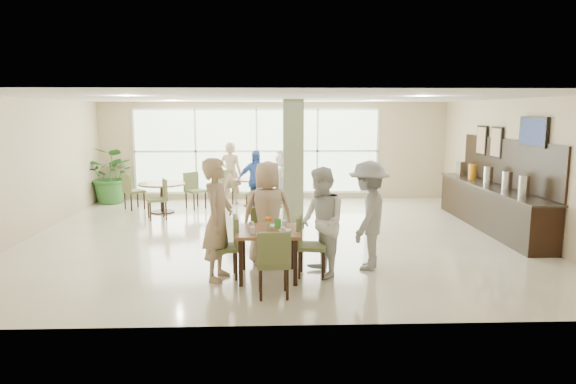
{
  "coord_description": "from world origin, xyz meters",
  "views": [
    {
      "loc": [
        -0.12,
        -10.33,
        2.55
      ],
      "look_at": [
        0.2,
        -1.2,
        1.1
      ],
      "focal_mm": 32.0,
      "sensor_mm": 36.0,
      "label": 1
    }
  ],
  "objects_px": {
    "potted_plant": "(112,175)",
    "teen_standing": "(368,215)",
    "buffet_counter": "(491,203)",
    "adult_standing": "(231,173)",
    "teen_right": "(321,222)",
    "adult_b": "(283,177)",
    "teen_far": "(268,213)",
    "adult_a": "(256,181)",
    "round_table_right": "(254,184)",
    "main_table": "(268,236)",
    "round_table_left": "(162,189)",
    "teen_left": "(218,219)"
  },
  "relations": [
    {
      "from": "teen_standing",
      "to": "adult_b",
      "type": "xyz_separation_m",
      "value": [
        -1.23,
        5.7,
        -0.11
      ]
    },
    {
      "from": "buffet_counter",
      "to": "potted_plant",
      "type": "xyz_separation_m",
      "value": [
        -9.2,
        3.44,
        0.23
      ]
    },
    {
      "from": "main_table",
      "to": "adult_b",
      "type": "relative_size",
      "value": 0.62
    },
    {
      "from": "teen_far",
      "to": "adult_a",
      "type": "height_order",
      "value": "teen_far"
    },
    {
      "from": "main_table",
      "to": "teen_standing",
      "type": "distance_m",
      "value": 1.68
    },
    {
      "from": "potted_plant",
      "to": "teen_standing",
      "type": "bearing_deg",
      "value": -46.23
    },
    {
      "from": "teen_far",
      "to": "adult_standing",
      "type": "height_order",
      "value": "teen_far"
    },
    {
      "from": "buffet_counter",
      "to": "adult_b",
      "type": "relative_size",
      "value": 3.04
    },
    {
      "from": "main_table",
      "to": "potted_plant",
      "type": "height_order",
      "value": "potted_plant"
    },
    {
      "from": "teen_left",
      "to": "teen_right",
      "type": "height_order",
      "value": "teen_left"
    },
    {
      "from": "round_table_left",
      "to": "teen_right",
      "type": "distance_m",
      "value": 6.28
    },
    {
      "from": "round_table_left",
      "to": "round_table_right",
      "type": "distance_m",
      "value": 2.46
    },
    {
      "from": "teen_far",
      "to": "adult_a",
      "type": "xyz_separation_m",
      "value": [
        -0.34,
        4.62,
        -0.09
      ]
    },
    {
      "from": "main_table",
      "to": "adult_a",
      "type": "distance_m",
      "value": 5.35
    },
    {
      "from": "round_table_left",
      "to": "adult_a",
      "type": "bearing_deg",
      "value": 2.4
    },
    {
      "from": "round_table_right",
      "to": "potted_plant",
      "type": "height_order",
      "value": "potted_plant"
    },
    {
      "from": "round_table_left",
      "to": "teen_standing",
      "type": "bearing_deg",
      "value": -48.28
    },
    {
      "from": "adult_a",
      "to": "adult_standing",
      "type": "height_order",
      "value": "adult_standing"
    },
    {
      "from": "main_table",
      "to": "buffet_counter",
      "type": "xyz_separation_m",
      "value": [
        4.86,
        3.18,
        -0.1
      ]
    },
    {
      "from": "main_table",
      "to": "teen_right",
      "type": "xyz_separation_m",
      "value": [
        0.82,
        0.05,
        0.2
      ]
    },
    {
      "from": "adult_standing",
      "to": "teen_standing",
      "type": "bearing_deg",
      "value": 126.01
    },
    {
      "from": "teen_standing",
      "to": "adult_a",
      "type": "bearing_deg",
      "value": -135.81
    },
    {
      "from": "teen_far",
      "to": "teen_right",
      "type": "relative_size",
      "value": 1.02
    },
    {
      "from": "round_table_right",
      "to": "buffet_counter",
      "type": "relative_size",
      "value": 0.25
    },
    {
      "from": "round_table_left",
      "to": "buffet_counter",
      "type": "distance_m",
      "value": 7.83
    },
    {
      "from": "teen_right",
      "to": "adult_b",
      "type": "bearing_deg",
      "value": 168.24
    },
    {
      "from": "teen_standing",
      "to": "round_table_right",
      "type": "bearing_deg",
      "value": -137.99
    },
    {
      "from": "buffet_counter",
      "to": "teen_far",
      "type": "xyz_separation_m",
      "value": [
        -4.86,
        -2.47,
        0.32
      ]
    },
    {
      "from": "buffet_counter",
      "to": "potted_plant",
      "type": "height_order",
      "value": "buffet_counter"
    },
    {
      "from": "teen_left",
      "to": "adult_a",
      "type": "distance_m",
      "value": 5.4
    },
    {
      "from": "round_table_left",
      "to": "teen_standing",
      "type": "relative_size",
      "value": 0.66
    },
    {
      "from": "adult_b",
      "to": "round_table_left",
      "type": "bearing_deg",
      "value": -84.64
    },
    {
      "from": "buffet_counter",
      "to": "adult_standing",
      "type": "bearing_deg",
      "value": 151.39
    },
    {
      "from": "teen_standing",
      "to": "teen_right",
      "type": "bearing_deg",
      "value": -43.26
    },
    {
      "from": "round_table_right",
      "to": "adult_b",
      "type": "height_order",
      "value": "adult_b"
    },
    {
      "from": "buffet_counter",
      "to": "adult_a",
      "type": "height_order",
      "value": "buffet_counter"
    },
    {
      "from": "buffet_counter",
      "to": "teen_far",
      "type": "bearing_deg",
      "value": -153.06
    },
    {
      "from": "teen_left",
      "to": "teen_right",
      "type": "relative_size",
      "value": 1.09
    },
    {
      "from": "adult_standing",
      "to": "adult_a",
      "type": "bearing_deg",
      "value": 135.84
    },
    {
      "from": "main_table",
      "to": "adult_b",
      "type": "bearing_deg",
      "value": 86.38
    },
    {
      "from": "teen_far",
      "to": "buffet_counter",
      "type": "bearing_deg",
      "value": -152.99
    },
    {
      "from": "potted_plant",
      "to": "teen_right",
      "type": "height_order",
      "value": "teen_right"
    },
    {
      "from": "teen_far",
      "to": "teen_standing",
      "type": "relative_size",
      "value": 0.99
    },
    {
      "from": "teen_far",
      "to": "adult_standing",
      "type": "relative_size",
      "value": 1.02
    },
    {
      "from": "teen_standing",
      "to": "adult_a",
      "type": "distance_m",
      "value": 5.31
    },
    {
      "from": "teen_far",
      "to": "adult_b",
      "type": "bearing_deg",
      "value": -94.04
    },
    {
      "from": "teen_far",
      "to": "adult_b",
      "type": "distance_m",
      "value": 5.41
    },
    {
      "from": "round_table_right",
      "to": "teen_standing",
      "type": "height_order",
      "value": "teen_standing"
    },
    {
      "from": "round_table_right",
      "to": "adult_standing",
      "type": "relative_size",
      "value": 0.68
    },
    {
      "from": "main_table",
      "to": "teen_right",
      "type": "height_order",
      "value": "teen_right"
    }
  ]
}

